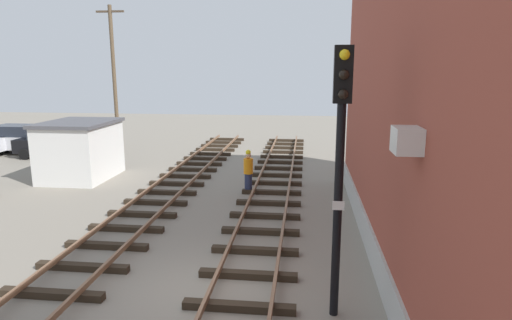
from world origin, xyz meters
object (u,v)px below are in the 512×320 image
at_px(signal_mast, 340,154).
at_px(parked_car_black, 54,142).
at_px(control_hut, 80,150).
at_px(utility_pole_far, 114,76).
at_px(track_worker_foreground, 248,172).
at_px(parked_car_silver, 16,139).

relative_size(signal_mast, parked_car_black, 1.34).
height_order(control_hut, utility_pole_far, utility_pole_far).
relative_size(control_hut, track_worker_foreground, 2.03).
bearing_deg(parked_car_silver, control_hut, -37.80).
xyz_separation_m(control_hut, utility_pole_far, (-1.62, 7.89, 3.35)).
height_order(signal_mast, utility_pole_far, utility_pole_far).
bearing_deg(utility_pole_far, parked_car_silver, -157.88).
bearing_deg(control_hut, utility_pole_far, 101.58).
xyz_separation_m(parked_car_silver, track_worker_foreground, (15.56, -7.24, 0.03)).
distance_m(parked_car_black, utility_pole_far, 5.64).
relative_size(signal_mast, parked_car_silver, 1.34).
xyz_separation_m(parked_car_black, parked_car_silver, (-3.03, 0.94, 0.00)).
height_order(utility_pole_far, track_worker_foreground, utility_pole_far).
bearing_deg(parked_car_silver, utility_pole_far, 22.12).
bearing_deg(signal_mast, parked_car_silver, 138.69).
distance_m(parked_car_silver, track_worker_foreground, 17.16).
relative_size(signal_mast, track_worker_foreground, 3.01).
relative_size(utility_pole_far, track_worker_foreground, 4.86).
height_order(signal_mast, parked_car_black, signal_mast).
bearing_deg(control_hut, parked_car_silver, 142.20).
distance_m(control_hut, track_worker_foreground, 8.50).
height_order(parked_car_silver, utility_pole_far, utility_pole_far).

